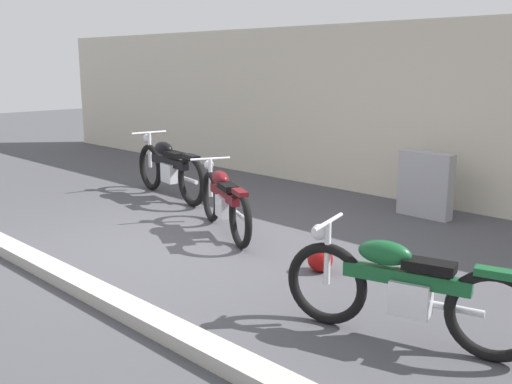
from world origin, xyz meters
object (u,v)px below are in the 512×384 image
(helmet, at_px, (320,259))
(motorcycle_green, at_px, (403,288))
(motorcycle_maroon, at_px, (224,201))
(stone_marker, at_px, (425,185))
(motorcycle_black, at_px, (169,168))

(helmet, bearing_deg, motorcycle_green, -28.87)
(helmet, relative_size, motorcycle_maroon, 0.15)
(stone_marker, distance_m, helmet, 2.78)
(motorcycle_maroon, bearing_deg, motorcycle_green, -172.39)
(helmet, height_order, motorcycle_black, motorcycle_black)
(stone_marker, relative_size, motorcycle_green, 0.47)
(motorcycle_green, bearing_deg, helmet, -43.84)
(motorcycle_maroon, xyz_separation_m, motorcycle_black, (-2.10, 0.75, 0.06))
(stone_marker, relative_size, motorcycle_maroon, 0.51)
(helmet, xyz_separation_m, motorcycle_green, (1.39, -0.77, 0.29))
(motorcycle_maroon, height_order, motorcycle_black, motorcycle_black)
(stone_marker, bearing_deg, motorcycle_maroon, -119.09)
(helmet, bearing_deg, motorcycle_black, 165.31)
(helmet, height_order, motorcycle_green, motorcycle_green)
(stone_marker, xyz_separation_m, motorcycle_maroon, (-1.39, -2.49, -0.03))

